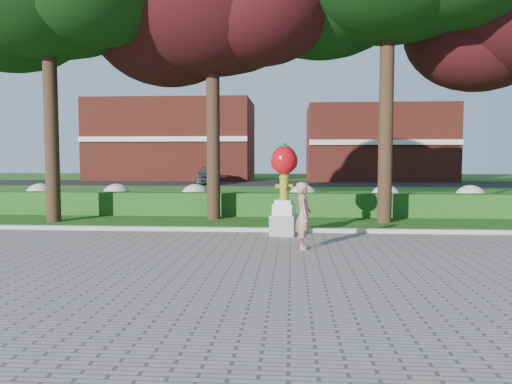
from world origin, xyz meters
TOP-DOWN VIEW (x-y plane):
  - ground at (0.00, 0.00)m, footprint 100.00×100.00m
  - walkway at (0.00, -4.00)m, footprint 40.00×14.00m
  - curb at (0.00, 3.00)m, footprint 40.00×0.18m
  - lawn_hedge at (0.00, 7.00)m, footprint 24.00×0.70m
  - hydrangea_row at (0.57, 8.00)m, footprint 20.10×1.10m
  - street at (0.00, 28.00)m, footprint 50.00×8.00m
  - building_left at (-10.00, 34.00)m, footprint 14.00×8.00m
  - building_right at (8.00, 34.00)m, footprint 12.00×8.00m
  - hydrant_sculpture at (0.39, 2.50)m, footprint 0.76×0.76m
  - woman at (0.85, 0.52)m, footprint 0.37×0.55m
  - parked_car at (-5.62, 26.74)m, footprint 1.85×4.09m

SIDE VIEW (x-z plane):
  - ground at x=0.00m, z-range 0.00..0.00m
  - street at x=0.00m, z-range 0.00..0.02m
  - walkway at x=0.00m, z-range 0.00..0.04m
  - curb at x=0.00m, z-range 0.00..0.15m
  - lawn_hedge at x=0.00m, z-range 0.00..0.80m
  - hydrangea_row at x=0.57m, z-range 0.06..1.04m
  - parked_car at x=-5.62m, z-range 0.02..1.38m
  - woman at x=0.85m, z-range 0.04..1.52m
  - hydrant_sculpture at x=0.39m, z-range 0.11..2.49m
  - building_right at x=8.00m, z-range 0.00..6.40m
  - building_left at x=-10.00m, z-range 0.00..7.00m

